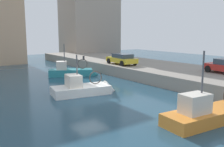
{
  "coord_description": "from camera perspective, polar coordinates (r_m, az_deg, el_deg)",
  "views": [
    {
      "loc": [
        -9.46,
        -16.34,
        5.02
      ],
      "look_at": [
        3.86,
        2.28,
        1.2
      ],
      "focal_mm": 39.71,
      "sensor_mm": 36.0,
      "label": 1
    }
  ],
  "objects": [
    {
      "name": "quay_wall",
      "position": [
        26.94,
        16.26,
        -0.35
      ],
      "size": [
        9.0,
        56.0,
        1.2
      ],
      "primitive_type": "cube",
      "color": "gray",
      "rests_on": "ground"
    },
    {
      "name": "fishing_boat_white",
      "position": [
        20.61,
        -6.09,
        -4.3
      ],
      "size": [
        5.68,
        3.01,
        4.2
      ],
      "color": "white",
      "rests_on": "ground"
    },
    {
      "name": "fishing_boat_orange",
      "position": [
        15.63,
        22.25,
        -9.44
      ],
      "size": [
        7.0,
        2.52,
        4.88
      ],
      "color": "orange",
      "rests_on": "ground"
    },
    {
      "name": "waterfront_building_central",
      "position": [
        51.18,
        -5.26,
        13.68
      ],
      "size": [
        10.61,
        7.89,
        17.58
      ],
      "color": "#A39384",
      "rests_on": "ground"
    },
    {
      "name": "mooring_bollard_mid",
      "position": [
        34.87,
        -6.56,
        3.58
      ],
      "size": [
        0.28,
        0.28,
        0.55
      ],
      "primitive_type": "cylinder",
      "color": "#2D2D33",
      "rests_on": "quay_wall"
    },
    {
      "name": "fishing_boat_teal",
      "position": [
        29.25,
        -8.99,
        -0.25
      ],
      "size": [
        5.85,
        3.88,
        4.49
      ],
      "color": "teal",
      "rests_on": "ground"
    },
    {
      "name": "water_surface",
      "position": [
        19.54,
        -5.34,
        -5.46
      ],
      "size": [
        80.0,
        80.0,
        0.0
      ],
      "primitive_type": "plane",
      "color": "navy",
      "rests_on": "ground"
    },
    {
      "name": "parked_car_yellow",
      "position": [
        29.71,
        2.27,
        3.39
      ],
      "size": [
        2.25,
        4.42,
        1.29
      ],
      "color": "gold",
      "rests_on": "quay_wall"
    }
  ]
}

